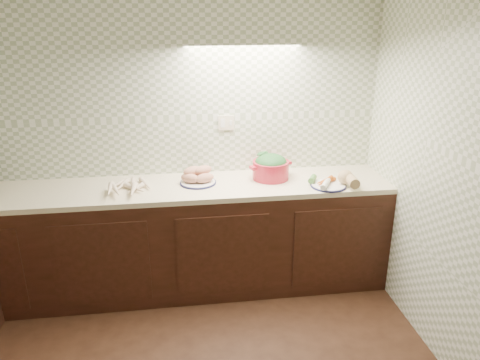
{
  "coord_description": "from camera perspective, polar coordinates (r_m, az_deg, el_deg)",
  "views": [
    {
      "loc": [
        0.15,
        -1.92,
        2.22
      ],
      "look_at": [
        0.59,
        1.25,
        1.02
      ],
      "focal_mm": 35.0,
      "sensor_mm": 36.0,
      "label": 1
    }
  ],
  "objects": [
    {
      "name": "room",
      "position": [
        2.01,
        -11.75,
        2.97
      ],
      "size": [
        3.6,
        3.6,
        2.6
      ],
      "color": "black",
      "rests_on": "ground"
    },
    {
      "name": "counter",
      "position": [
        3.25,
        -21.93,
        -14.11
      ],
      "size": [
        3.6,
        3.6,
        0.9
      ],
      "color": "black",
      "rests_on": "ground"
    },
    {
      "name": "parsnip_pile",
      "position": [
        3.62,
        -13.34,
        -0.9
      ],
      "size": [
        0.34,
        0.4,
        0.08
      ],
      "color": "beige",
      "rests_on": "counter"
    },
    {
      "name": "sweet_potato_plate",
      "position": [
        3.7,
        -5.19,
        0.38
      ],
      "size": [
        0.29,
        0.29,
        0.13
      ],
      "rotation": [
        0.0,
        0.0,
        -0.03
      ],
      "color": "#12143E",
      "rests_on": "counter"
    },
    {
      "name": "onion_bowl",
      "position": [
        3.8,
        -5.25,
        0.78
      ],
      "size": [
        0.14,
        0.14,
        0.1
      ],
      "color": "black",
      "rests_on": "counter"
    },
    {
      "name": "dutch_oven",
      "position": [
        3.77,
        3.77,
        1.62
      ],
      "size": [
        0.37,
        0.37,
        0.2
      ],
      "rotation": [
        0.0,
        0.0,
        0.32
      ],
      "color": "#B11E31",
      "rests_on": "counter"
    },
    {
      "name": "veg_plate",
      "position": [
        3.7,
        11.68,
        -0.05
      ],
      "size": [
        0.37,
        0.28,
        0.13
      ],
      "rotation": [
        0.0,
        0.0,
        -0.2
      ],
      "color": "#12143E",
      "rests_on": "counter"
    }
  ]
}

